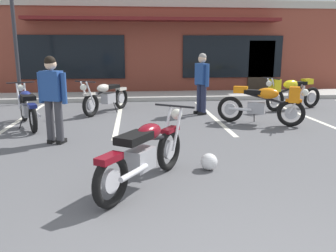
{
  "coord_description": "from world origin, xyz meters",
  "views": [
    {
      "loc": [
        -0.85,
        -1.99,
        1.83
      ],
      "look_at": [
        -0.29,
        3.65,
        0.55
      ],
      "focal_mm": 37.41,
      "sensor_mm": 36.0,
      "label": 1
    }
  ],
  "objects_px": {
    "motorcycle_black_cruiser": "(106,97)",
    "motorcycle_silver_naked": "(291,92)",
    "motorcycle_foreground_classic": "(145,153)",
    "person_in_black_shirt": "(53,95)",
    "motorcycle_orange_scrambler": "(265,103)",
    "motorcycle_blue_standard": "(27,107)",
    "person_in_shorts_foreground": "(202,80)",
    "parking_lot_lamp_post": "(11,8)",
    "helmet_on_pavement": "(209,162)"
  },
  "relations": [
    {
      "from": "motorcycle_blue_standard",
      "to": "helmet_on_pavement",
      "type": "relative_size",
      "value": 7.62
    },
    {
      "from": "motorcycle_blue_standard",
      "to": "motorcycle_orange_scrambler",
      "type": "xyz_separation_m",
      "value": [
        5.61,
        -0.35,
        0.07
      ]
    },
    {
      "from": "motorcycle_blue_standard",
      "to": "motorcycle_orange_scrambler",
      "type": "bearing_deg",
      "value": -3.57
    },
    {
      "from": "motorcycle_foreground_classic",
      "to": "person_in_shorts_foreground",
      "type": "distance_m",
      "value": 5.35
    },
    {
      "from": "person_in_black_shirt",
      "to": "helmet_on_pavement",
      "type": "bearing_deg",
      "value": -33.92
    },
    {
      "from": "motorcycle_black_cruiser",
      "to": "person_in_shorts_foreground",
      "type": "distance_m",
      "value": 2.74
    },
    {
      "from": "person_in_shorts_foreground",
      "to": "parking_lot_lamp_post",
      "type": "xyz_separation_m",
      "value": [
        -5.54,
        2.15,
        2.04
      ]
    },
    {
      "from": "motorcycle_foreground_classic",
      "to": "helmet_on_pavement",
      "type": "distance_m",
      "value": 1.17
    },
    {
      "from": "motorcycle_blue_standard",
      "to": "parking_lot_lamp_post",
      "type": "bearing_deg",
      "value": 110.0
    },
    {
      "from": "person_in_shorts_foreground",
      "to": "parking_lot_lamp_post",
      "type": "bearing_deg",
      "value": 158.77
    },
    {
      "from": "helmet_on_pavement",
      "to": "parking_lot_lamp_post",
      "type": "distance_m",
      "value": 8.7
    },
    {
      "from": "person_in_black_shirt",
      "to": "motorcycle_foreground_classic",
      "type": "bearing_deg",
      "value": -54.24
    },
    {
      "from": "motorcycle_silver_naked",
      "to": "helmet_on_pavement",
      "type": "relative_size",
      "value": 7.81
    },
    {
      "from": "motorcycle_black_cruiser",
      "to": "person_in_shorts_foreground",
      "type": "bearing_deg",
      "value": -10.5
    },
    {
      "from": "motorcycle_black_cruiser",
      "to": "helmet_on_pavement",
      "type": "relative_size",
      "value": 7.15
    },
    {
      "from": "parking_lot_lamp_post",
      "to": "person_in_shorts_foreground",
      "type": "bearing_deg",
      "value": -21.23
    },
    {
      "from": "motorcycle_black_cruiser",
      "to": "motorcycle_orange_scrambler",
      "type": "xyz_separation_m",
      "value": [
        3.91,
        -1.97,
        0.07
      ]
    },
    {
      "from": "person_in_black_shirt",
      "to": "person_in_shorts_foreground",
      "type": "distance_m",
      "value": 4.36
    },
    {
      "from": "motorcycle_foreground_classic",
      "to": "motorcycle_blue_standard",
      "type": "relative_size",
      "value": 0.93
    },
    {
      "from": "motorcycle_foreground_classic",
      "to": "motorcycle_silver_naked",
      "type": "distance_m",
      "value": 7.11
    },
    {
      "from": "motorcycle_silver_naked",
      "to": "motorcycle_blue_standard",
      "type": "height_order",
      "value": "same"
    },
    {
      "from": "motorcycle_foreground_classic",
      "to": "motorcycle_silver_naked",
      "type": "bearing_deg",
      "value": 50.35
    },
    {
      "from": "person_in_black_shirt",
      "to": "helmet_on_pavement",
      "type": "xyz_separation_m",
      "value": [
        2.64,
        -1.78,
        -0.82
      ]
    },
    {
      "from": "motorcycle_foreground_classic",
      "to": "helmet_on_pavement",
      "type": "bearing_deg",
      "value": 27.75
    },
    {
      "from": "motorcycle_silver_naked",
      "to": "motorcycle_orange_scrambler",
      "type": "bearing_deg",
      "value": -128.74
    },
    {
      "from": "motorcycle_orange_scrambler",
      "to": "parking_lot_lamp_post",
      "type": "xyz_separation_m",
      "value": [
        -6.8,
        3.63,
        2.47
      ]
    },
    {
      "from": "parking_lot_lamp_post",
      "to": "helmet_on_pavement",
      "type": "bearing_deg",
      "value": -54.29
    },
    {
      "from": "motorcycle_silver_naked",
      "to": "person_in_black_shirt",
      "type": "relative_size",
      "value": 1.21
    },
    {
      "from": "parking_lot_lamp_post",
      "to": "motorcycle_silver_naked",
      "type": "bearing_deg",
      "value": -11.62
    },
    {
      "from": "person_in_black_shirt",
      "to": "parking_lot_lamp_post",
      "type": "height_order",
      "value": "parking_lot_lamp_post"
    },
    {
      "from": "helmet_on_pavement",
      "to": "parking_lot_lamp_post",
      "type": "relative_size",
      "value": 0.06
    },
    {
      "from": "motorcycle_orange_scrambler",
      "to": "helmet_on_pavement",
      "type": "bearing_deg",
      "value": -123.5
    },
    {
      "from": "motorcycle_blue_standard",
      "to": "motorcycle_silver_naked",
      "type": "bearing_deg",
      "value": 12.37
    },
    {
      "from": "motorcycle_silver_naked",
      "to": "person_in_shorts_foreground",
      "type": "xyz_separation_m",
      "value": [
        -2.8,
        -0.44,
        0.42
      ]
    },
    {
      "from": "motorcycle_black_cruiser",
      "to": "motorcycle_orange_scrambler",
      "type": "bearing_deg",
      "value": -26.75
    },
    {
      "from": "motorcycle_silver_naked",
      "to": "helmet_on_pavement",
      "type": "height_order",
      "value": "motorcycle_silver_naked"
    },
    {
      "from": "motorcycle_orange_scrambler",
      "to": "motorcycle_blue_standard",
      "type": "bearing_deg",
      "value": 176.43
    },
    {
      "from": "motorcycle_orange_scrambler",
      "to": "person_in_shorts_foreground",
      "type": "distance_m",
      "value": 1.99
    },
    {
      "from": "motorcycle_silver_naked",
      "to": "parking_lot_lamp_post",
      "type": "height_order",
      "value": "parking_lot_lamp_post"
    },
    {
      "from": "motorcycle_black_cruiser",
      "to": "motorcycle_silver_naked",
      "type": "bearing_deg",
      "value": -0.55
    },
    {
      "from": "motorcycle_orange_scrambler",
      "to": "motorcycle_silver_naked",
      "type": "bearing_deg",
      "value": 51.26
    },
    {
      "from": "person_in_shorts_foreground",
      "to": "person_in_black_shirt",
      "type": "bearing_deg",
      "value": -141.1
    },
    {
      "from": "motorcycle_black_cruiser",
      "to": "helmet_on_pavement",
      "type": "distance_m",
      "value": 5.36
    },
    {
      "from": "motorcycle_foreground_classic",
      "to": "person_in_black_shirt",
      "type": "relative_size",
      "value": 1.1
    },
    {
      "from": "person_in_black_shirt",
      "to": "motorcycle_black_cruiser",
      "type": "bearing_deg",
      "value": 77.01
    },
    {
      "from": "person_in_shorts_foreground",
      "to": "motorcycle_foreground_classic",
      "type": "bearing_deg",
      "value": -109.06
    },
    {
      "from": "motorcycle_blue_standard",
      "to": "helmet_on_pavement",
      "type": "height_order",
      "value": "motorcycle_blue_standard"
    },
    {
      "from": "motorcycle_black_cruiser",
      "to": "motorcycle_silver_naked",
      "type": "xyz_separation_m",
      "value": [
        5.44,
        -0.05,
        0.07
      ]
    },
    {
      "from": "motorcycle_blue_standard",
      "to": "person_in_black_shirt",
      "type": "xyz_separation_m",
      "value": [
        0.96,
        -1.61,
        0.49
      ]
    },
    {
      "from": "motorcycle_black_cruiser",
      "to": "motorcycle_orange_scrambler",
      "type": "height_order",
      "value": "same"
    }
  ]
}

